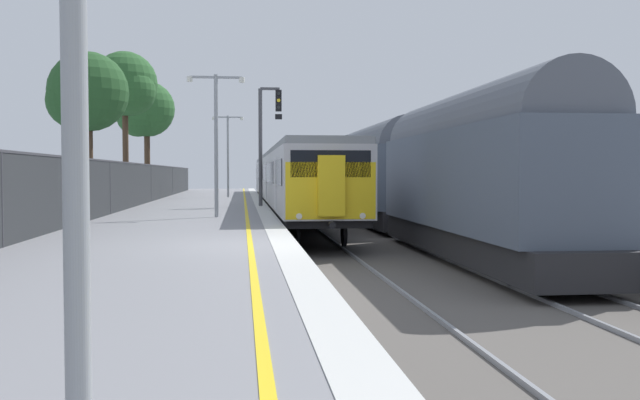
{
  "coord_description": "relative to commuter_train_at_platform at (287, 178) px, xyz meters",
  "views": [
    {
      "loc": [
        -0.52,
        -14.79,
        1.54
      ],
      "look_at": [
        1.88,
        6.3,
        0.71
      ],
      "focal_mm": 38.61,
      "sensor_mm": 36.0,
      "label": 1
    }
  ],
  "objects": [
    {
      "name": "platform_lamp_far",
      "position": [
        -3.5,
        5.1,
        1.86
      ],
      "size": [
        2.0,
        0.2,
        5.26
      ],
      "color": "#93999E",
      "rests_on": "ground"
    },
    {
      "name": "platform_lamp_mid",
      "position": [
        -3.5,
        -15.45,
        1.72
      ],
      "size": [
        2.0,
        0.2,
        4.98
      ],
      "color": "#93999E",
      "rests_on": "ground"
    },
    {
      "name": "background_tree_left",
      "position": [
        -8.63,
        -2.45,
        4.85
      ],
      "size": [
        3.41,
        3.44,
        7.98
      ],
      "color": "#473323",
      "rests_on": "ground"
    },
    {
      "name": "background_tree_right",
      "position": [
        -9.27,
        -9.33,
        3.64
      ],
      "size": [
        3.41,
        3.41,
        6.74
      ],
      "color": "#473323",
      "rests_on": "ground"
    },
    {
      "name": "freight_train_adjacent_track",
      "position": [
        4.0,
        -6.96,
        0.37
      ],
      "size": [
        2.6,
        41.01,
        4.82
      ],
      "color": "#232326",
      "rests_on": "ground"
    },
    {
      "name": "commuter_train_at_platform",
      "position": [
        0.0,
        0.0,
        0.0
      ],
      "size": [
        2.83,
        39.76,
        3.81
      ],
      "color": "#B7B7BC",
      "rests_on": "ground"
    },
    {
      "name": "platform_back_fence",
      "position": [
        -7.55,
        -25.01,
        -0.21
      ],
      "size": [
        0.07,
        99.0,
        2.03
      ],
      "color": "#282B2D",
      "rests_on": "ground"
    },
    {
      "name": "ground",
      "position": [
        0.54,
        -25.01,
        -1.88
      ],
      "size": [
        17.4,
        110.0,
        1.21
      ],
      "color": "gray"
    },
    {
      "name": "background_tree_centre",
      "position": [
        -9.34,
        9.1,
        4.57
      ],
      "size": [
        3.93,
        4.0,
        7.95
      ],
      "color": "#473323",
      "rests_on": "ground"
    },
    {
      "name": "signal_gantry",
      "position": [
        -1.49,
        -7.48,
        2.17
      ],
      "size": [
        1.1,
        0.24,
        5.55
      ],
      "color": "#47474C",
      "rests_on": "ground"
    }
  ]
}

